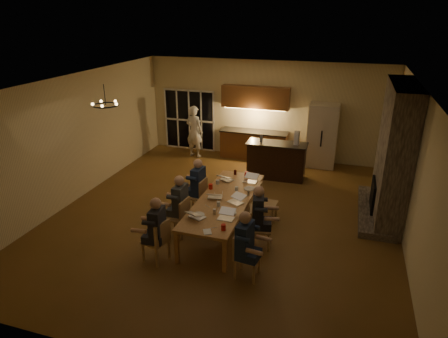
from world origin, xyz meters
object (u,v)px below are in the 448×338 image
(laptop_e, at_px, (227,176))
(bar_blender, at_px, (297,138))
(redcup_far, at_px, (246,174))
(plate_near, at_px, (230,213))
(person_left_near, at_px, (158,230))
(can_right, at_px, (248,193))
(chair_left_far, at_px, (196,196))
(can_silver, at_px, (214,212))
(chair_left_mid, at_px, (177,217))
(chair_left_near, at_px, (155,240))
(laptop_a, at_px, (197,212))
(redcup_near, at_px, (223,227))
(standing_person, at_px, (194,131))
(mug_back, at_px, (218,182))
(redcup_mid, at_px, (211,186))
(can_cola, at_px, (235,172))
(plate_far, at_px, (249,189))
(chair_right_near, at_px, (247,256))
(chair_right_mid, at_px, (260,228))
(mug_mid, at_px, (237,189))
(plate_left, at_px, (198,215))
(laptop_c, at_px, (215,193))
(chandelier, at_px, (106,105))
(mug_front, at_px, (218,204))
(bar_island, at_px, (276,161))
(laptop_d, at_px, (235,198))
(laptop_f, at_px, (250,178))
(dining_table, at_px, (225,214))
(person_right_mid, at_px, (258,217))
(refrigerator, at_px, (322,136))
(bar_bottle, at_px, (261,138))
(person_left_mid, at_px, (180,205))
(chair_right_far, at_px, (267,203))
(person_left_far, at_px, (198,186))
(laptop_b, at_px, (226,214))
(person_right_near, at_px, (245,246))

(laptop_e, relative_size, bar_blender, 0.80)
(redcup_far, height_order, plate_near, redcup_far)
(person_left_near, relative_size, can_right, 11.50)
(chair_left_far, bearing_deg, redcup_far, 133.79)
(can_silver, bearing_deg, redcup_far, 86.94)
(chair_left_mid, height_order, chair_left_far, same)
(chair_left_near, height_order, laptop_a, laptop_a)
(redcup_near, bearing_deg, standing_person, 116.48)
(mug_back, distance_m, redcup_mid, 0.32)
(laptop_a, distance_m, can_cola, 2.41)
(plate_far, bearing_deg, plate_near, -93.70)
(chair_right_near, xyz_separation_m, chair_right_mid, (0.00, 1.06, 0.00))
(chair_left_mid, xyz_separation_m, bar_blender, (2.01, 3.89, 0.84))
(chair_right_near, distance_m, laptop_e, 2.87)
(mug_back, distance_m, can_silver, 1.54)
(person_left_near, relative_size, mug_mid, 13.80)
(plate_left, bearing_deg, person_left_near, -129.09)
(can_cola, bearing_deg, laptop_c, -92.30)
(redcup_mid, bearing_deg, standing_person, 116.41)
(chandelier, height_order, laptop_e, chandelier)
(mug_front, distance_m, mug_back, 1.17)
(bar_island, distance_m, person_left_near, 5.10)
(person_left_near, xyz_separation_m, redcup_mid, (0.38, 2.01, 0.12))
(bar_island, distance_m, standing_person, 3.18)
(bar_island, xyz_separation_m, can_right, (-0.09, -2.99, 0.27))
(can_silver, bearing_deg, laptop_a, -143.54)
(laptop_d, distance_m, laptop_f, 1.19)
(dining_table, distance_m, bar_blender, 3.62)
(person_right_mid, height_order, can_cola, person_right_mid)
(chair_left_near, height_order, laptop_d, laptop_d)
(can_silver, bearing_deg, chair_right_mid, 15.93)
(laptop_f, xyz_separation_m, redcup_mid, (-0.79, -0.67, -0.05))
(chair_right_near, height_order, redcup_near, chair_right_near)
(refrigerator, bearing_deg, chandelier, -130.67)
(dining_table, height_order, redcup_mid, redcup_mid)
(chair_right_mid, distance_m, standing_person, 5.92)
(refrigerator, distance_m, bar_bottle, 2.20)
(refrigerator, height_order, redcup_far, refrigerator)
(chandelier, relative_size, can_silver, 4.70)
(person_left_near, distance_m, redcup_near, 1.28)
(redcup_near, bearing_deg, person_left_mid, 146.35)
(chair_right_near, xyz_separation_m, person_left_near, (-1.79, -0.05, 0.24))
(chair_right_far, bearing_deg, person_right_mid, -175.59)
(chair_right_mid, relative_size, person_left_far, 0.64)
(chair_right_mid, bearing_deg, plate_left, 96.31)
(plate_near, bearing_deg, redcup_near, -84.42)
(laptop_b, distance_m, plate_near, 0.29)
(plate_left, bearing_deg, person_right_near, -31.76)
(chandelier, relative_size, laptop_b, 1.76)
(standing_person, xyz_separation_m, plate_far, (2.83, -3.68, -0.12))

